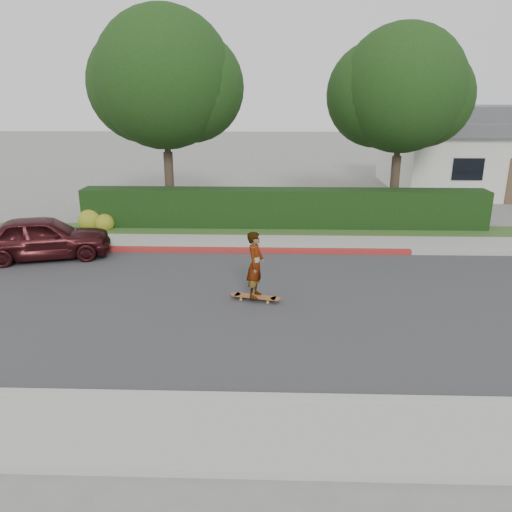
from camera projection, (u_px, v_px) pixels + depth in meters
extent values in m
plane|color=slate|center=(414.00, 306.00, 11.95)|extent=(120.00, 120.00, 0.00)
cube|color=#2D2D30|center=(414.00, 306.00, 11.95)|extent=(60.00, 8.00, 0.01)
cube|color=#9E9E99|center=(483.00, 404.00, 8.03)|extent=(60.00, 0.20, 0.15)
cube|color=gray|center=(508.00, 441.00, 7.17)|extent=(60.00, 1.60, 0.12)
cube|color=#9E9E99|center=(379.00, 252.00, 15.83)|extent=(60.00, 0.20, 0.15)
cube|color=maroon|center=(222.00, 250.00, 15.98)|extent=(12.00, 0.21, 0.15)
cube|color=gray|center=(374.00, 244.00, 16.69)|extent=(60.00, 1.60, 0.12)
cube|color=#2D4C1E|center=(365.00, 232.00, 18.21)|extent=(60.00, 1.60, 0.10)
cube|color=black|center=(283.00, 209.00, 18.66)|extent=(15.00, 1.00, 1.50)
sphere|color=#2D4C19|center=(90.00, 221.00, 18.62)|extent=(0.90, 0.90, 0.90)
sphere|color=#2D4C19|center=(105.00, 223.00, 18.42)|extent=(0.70, 0.70, 0.70)
cylinder|color=#33261C|center=(170.00, 186.00, 19.85)|extent=(0.36, 0.36, 2.70)
cylinder|color=#33261C|center=(167.00, 134.00, 19.22)|extent=(0.24, 0.24, 2.25)
sphere|color=black|center=(164.00, 79.00, 18.60)|extent=(5.20, 5.20, 5.20)
sphere|color=black|center=(146.00, 85.00, 19.07)|extent=(4.42, 4.42, 4.42)
sphere|color=black|center=(189.00, 87.00, 18.95)|extent=(4.16, 4.16, 4.16)
cylinder|color=#33261C|center=(394.00, 188.00, 20.08)|extent=(0.36, 0.36, 2.52)
cylinder|color=#33261C|center=(398.00, 140.00, 19.50)|extent=(0.24, 0.24, 2.10)
sphere|color=black|center=(403.00, 89.00, 18.91)|extent=(4.80, 4.80, 4.80)
sphere|color=black|center=(379.00, 94.00, 19.38)|extent=(4.08, 4.08, 4.08)
sphere|color=black|center=(423.00, 97.00, 19.26)|extent=(3.84, 3.84, 3.84)
cube|color=beige|center=(487.00, 161.00, 26.46)|extent=(10.00, 8.00, 3.00)
cube|color=#4C4C51|center=(492.00, 126.00, 25.91)|extent=(10.60, 8.60, 0.60)
cube|color=#4C4C51|center=(494.00, 114.00, 25.73)|extent=(8.40, 6.40, 0.80)
cube|color=black|center=(468.00, 169.00, 22.69)|extent=(1.40, 0.06, 1.00)
cylinder|color=#BA7B33|center=(241.00, 299.00, 12.21)|extent=(0.08, 0.05, 0.07)
cylinder|color=#BA7B33|center=(243.00, 296.00, 12.39)|extent=(0.08, 0.05, 0.07)
cylinder|color=#BA7B33|center=(268.00, 302.00, 12.04)|extent=(0.08, 0.05, 0.07)
cylinder|color=#BA7B33|center=(270.00, 299.00, 12.21)|extent=(0.08, 0.05, 0.07)
cube|color=silver|center=(242.00, 296.00, 12.29)|extent=(0.10, 0.21, 0.03)
cube|color=silver|center=(269.00, 299.00, 12.11)|extent=(0.10, 0.21, 0.03)
cube|color=maroon|center=(255.00, 297.00, 12.19)|extent=(1.05, 0.49, 0.02)
cylinder|color=maroon|center=(236.00, 294.00, 12.32)|extent=(0.30, 0.30, 0.02)
cylinder|color=maroon|center=(276.00, 299.00, 12.06)|extent=(0.30, 0.30, 0.02)
imported|color=white|center=(255.00, 265.00, 11.94)|extent=(0.53, 0.67, 1.63)
imported|color=#3C1316|center=(43.00, 237.00, 15.25)|extent=(4.20, 2.55, 1.34)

